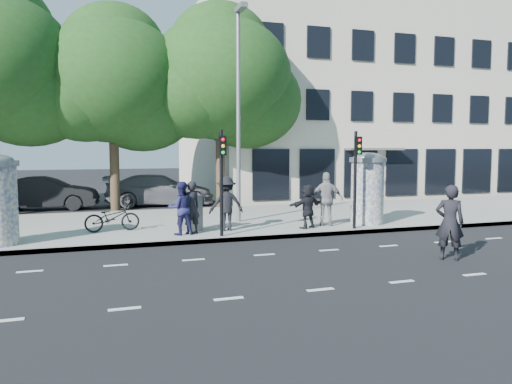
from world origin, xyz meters
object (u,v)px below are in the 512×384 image
object	(u,v)px
ped_f	(308,206)
cabinet_left	(192,213)
ad_column_right	(367,187)
traffic_pole_near	(222,171)
ped_c	(181,208)
ped_e	(327,199)
cabinet_right	(359,208)
ped_b	(191,207)
traffic_pole_far	(356,169)
man_road	(450,222)
car_mid	(46,193)
car_right	(160,190)
ped_d	(226,204)
street_lamp	(239,99)
bicycle	(112,217)

from	to	relation	value
ped_f	cabinet_left	bearing A→B (deg)	-29.94
ad_column_right	ped_f	xyz separation A→B (m)	(-2.53, -0.28, -0.61)
traffic_pole_near	ped_c	size ratio (longest dim) A/B	1.96
ped_e	ped_f	bearing A→B (deg)	38.26
traffic_pole_near	cabinet_right	size ratio (longest dim) A/B	2.88
ped_b	ped_e	bearing A→B (deg)	162.64
traffic_pole_far	man_road	bearing A→B (deg)	-86.38
cabinet_left	car_mid	size ratio (longest dim) A/B	0.25
ad_column_right	cabinet_left	world-z (taller)	ad_column_right
cabinet_left	car_right	bearing A→B (deg)	67.27
ad_column_right	traffic_pole_near	distance (m)	5.91
cabinet_right	car_right	bearing A→B (deg)	143.90
car_mid	ped_d	bearing A→B (deg)	-139.22
street_lamp	ped_f	distance (m)	4.83
ad_column_right	ped_d	bearing A→B (deg)	178.35
traffic_pole_far	ped_b	world-z (taller)	traffic_pole_far
ped_b	car_right	xyz separation A→B (m)	(0.22, 9.67, -0.22)
ped_b	car_right	bearing A→B (deg)	-109.28
ad_column_right	street_lamp	bearing A→B (deg)	156.27
ped_b	ped_c	world-z (taller)	same
ad_column_right	traffic_pole_near	xyz separation A→B (m)	(-5.80, -0.91, 0.69)
bicycle	cabinet_left	xyz separation A→B (m)	(2.60, -0.73, 0.13)
ped_f	bicycle	distance (m)	6.73
ped_c	ped_d	bearing A→B (deg)	-171.61
street_lamp	cabinet_right	world-z (taller)	street_lamp
ad_column_right	man_road	distance (m)	5.47
car_mid	traffic_pole_far	bearing A→B (deg)	-127.74
ped_d	car_mid	world-z (taller)	ped_d
ad_column_right	bicycle	bearing A→B (deg)	172.74
ped_c	man_road	distance (m)	8.15
traffic_pole_near	ped_b	world-z (taller)	traffic_pole_near
ped_f	car_right	size ratio (longest dim) A/B	0.28
traffic_pole_far	cabinet_right	bearing A→B (deg)	54.51
car_right	cabinet_right	bearing A→B (deg)	-140.25
ad_column_right	cabinet_right	xyz separation A→B (m)	(-0.25, 0.14, -0.80)
traffic_pole_far	cabinet_left	distance (m)	5.85
street_lamp	ped_e	size ratio (longest dim) A/B	4.10
ad_column_right	ped_e	xyz separation A→B (m)	(-1.68, -0.05, -0.41)
street_lamp	ped_b	bearing A→B (deg)	-137.79
street_lamp	car_right	world-z (taller)	street_lamp
ad_column_right	car_right	world-z (taller)	ad_column_right
car_right	ped_e	bearing A→B (deg)	-147.21
ped_b	ped_e	world-z (taller)	ped_e
ad_column_right	car_right	size ratio (longest dim) A/B	0.48
bicycle	car_right	world-z (taller)	car_right
ped_c	cabinet_left	bearing A→B (deg)	-132.16
street_lamp	man_road	size ratio (longest dim) A/B	3.98
cabinet_left	man_road	bearing A→B (deg)	-67.47
ped_f	cabinet_right	size ratio (longest dim) A/B	1.32
ped_d	bicycle	world-z (taller)	ped_d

